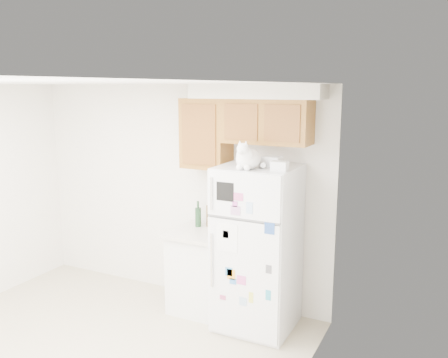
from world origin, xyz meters
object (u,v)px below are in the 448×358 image
Objects in this scene: bottle_amber at (210,212)px; storage_box_front at (280,166)px; base_counter at (202,270)px; storage_box_back at (272,161)px; cat at (247,158)px; refrigerator at (257,248)px; bottle_green at (198,214)px.

storage_box_front is at bearing -23.41° from bottle_amber.
storage_box_back is (0.82, -0.03, 1.29)m from base_counter.
cat is 0.30m from storage_box_back.
bottle_amber is (-0.96, 0.42, -0.66)m from storage_box_front.
storage_box_back is at bearing -2.29° from base_counter.
cat is 2.27× the size of storage_box_back.
cat reaches higher than base_counter.
cat is at bearing -35.15° from bottle_amber.
base_counter is at bearing 164.85° from storage_box_front.
storage_box_front is 0.45× the size of bottle_amber.
cat is (-0.03, -0.20, 0.96)m from refrigerator.
storage_box_back is at bearing 17.79° from refrigerator.
bottle_amber reaches higher than base_counter.
refrigerator is at bearing 81.87° from cat.
storage_box_back is at bearing -15.03° from bottle_amber.
cat is (0.66, -0.28, 1.34)m from base_counter.
bottle_green is at bearing 131.55° from base_counter.
refrigerator is 5.78× the size of bottle_green.
refrigerator reaches higher than base_counter.
refrigerator is 1.85× the size of base_counter.
refrigerator is 0.77m from bottle_amber.
bottle_amber is at bearing 28.19° from bottle_green.
refrigerator is 0.98m from cat.
storage_box_back is at bearing 57.26° from cat.
cat is 2.72× the size of storage_box_front.
bottle_green is 0.89× the size of bottle_amber.
base_counter is 1.52m from cat.
bottle_green is at bearing 160.04° from storage_box_front.
bottle_green is at bearing -151.81° from bottle_amber.
cat is 1.08m from bottle_amber.
storage_box_front reaches higher than base_counter.
bottle_amber is at bearing 169.68° from storage_box_back.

